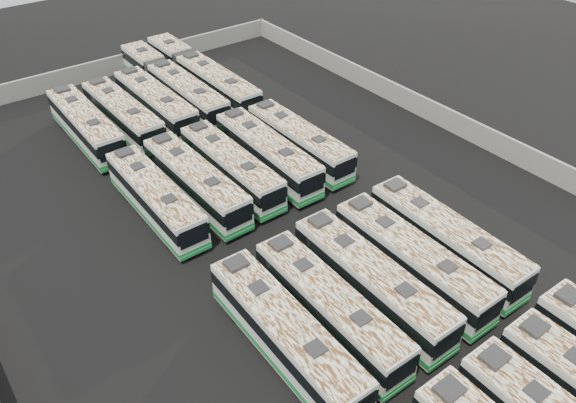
% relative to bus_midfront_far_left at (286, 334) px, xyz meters
% --- Properties ---
extents(ground, '(140.00, 140.00, 0.00)m').
position_rel_bus_midfront_far_left_xyz_m(ground, '(7.29, 8.72, -1.86)').
color(ground, black).
rests_on(ground, ground).
extents(perimeter_wall, '(45.20, 73.20, 2.20)m').
position_rel_bus_midfront_far_left_xyz_m(perimeter_wall, '(7.29, 8.72, -0.76)').
color(perimeter_wall, gray).
rests_on(perimeter_wall, ground).
extents(bus_midfront_far_left, '(2.99, 12.95, 3.64)m').
position_rel_bus_midfront_far_left_xyz_m(bus_midfront_far_left, '(0.00, 0.00, 0.00)').
color(bus_midfront_far_left, beige).
rests_on(bus_midfront_far_left, ground).
extents(bus_midfront_left, '(2.86, 12.60, 3.54)m').
position_rel_bus_midfront_far_left_xyz_m(bus_midfront_left, '(3.49, 0.09, -0.05)').
color(bus_midfront_left, beige).
rests_on(bus_midfront_left, ground).
extents(bus_midfront_center, '(2.90, 12.99, 3.65)m').
position_rel_bus_midfront_far_left_xyz_m(bus_midfront_center, '(7.07, 0.10, 0.01)').
color(bus_midfront_center, beige).
rests_on(bus_midfront_center, ground).
extents(bus_midfront_right, '(2.84, 12.88, 3.63)m').
position_rel_bus_midfront_far_left_xyz_m(bus_midfront_right, '(10.72, -0.07, -0.01)').
color(bus_midfront_right, beige).
rests_on(bus_midfront_right, ground).
extents(bus_midfront_far_right, '(3.06, 12.97, 3.64)m').
position_rel_bus_midfront_far_left_xyz_m(bus_midfront_far_right, '(14.30, -0.01, 0.00)').
color(bus_midfront_far_right, beige).
rests_on(bus_midfront_far_right, ground).
extents(bus_midback_far_left, '(2.72, 12.57, 3.54)m').
position_rel_bus_midfront_far_left_xyz_m(bus_midback_far_left, '(-0.01, 17.09, -0.05)').
color(bus_midback_far_left, beige).
rests_on(bus_midback_far_left, ground).
extents(bus_midback_left, '(2.92, 12.81, 3.60)m').
position_rel_bus_midfront_far_left_xyz_m(bus_midback_left, '(3.60, 17.07, -0.02)').
color(bus_midback_left, beige).
rests_on(bus_midback_left, ground).
extents(bus_midback_center, '(2.65, 12.54, 3.53)m').
position_rel_bus_midfront_far_left_xyz_m(bus_midback_center, '(7.11, 17.23, -0.05)').
color(bus_midback_center, beige).
rests_on(bus_midback_center, ground).
extents(bus_midback_right, '(3.05, 13.01, 3.65)m').
position_rel_bus_midfront_far_left_xyz_m(bus_midback_right, '(10.78, 17.06, 0.01)').
color(bus_midback_right, beige).
rests_on(bus_midback_right, ground).
extents(bus_midback_far_right, '(2.70, 12.54, 3.53)m').
position_rel_bus_midfront_far_left_xyz_m(bus_midback_far_right, '(14.34, 17.08, -0.05)').
color(bus_midback_far_right, beige).
rests_on(bus_midback_far_right, ground).
extents(bus_back_far_left, '(2.82, 13.00, 3.66)m').
position_rel_bus_midfront_far_left_xyz_m(bus_back_far_left, '(-0.10, 31.57, 0.01)').
color(bus_back_far_left, beige).
rests_on(bus_back_far_left, ground).
extents(bus_back_left, '(3.04, 12.92, 3.62)m').
position_rel_bus_midfront_far_left_xyz_m(bus_back_left, '(3.61, 31.39, -0.01)').
color(bus_back_left, beige).
rests_on(bus_back_left, ground).
extents(bus_back_center, '(2.91, 13.15, 3.70)m').
position_rel_bus_midfront_far_left_xyz_m(bus_back_center, '(7.22, 31.60, 0.03)').
color(bus_back_center, beige).
rests_on(bus_back_center, ground).
extents(bus_back_right, '(2.82, 19.99, 3.62)m').
position_rel_bus_midfront_far_left_xyz_m(bus_back_right, '(10.80, 34.87, -0.01)').
color(bus_back_right, beige).
rests_on(bus_back_right, ground).
extents(bus_back_far_right, '(2.80, 20.36, 3.69)m').
position_rel_bus_midfront_far_left_xyz_m(bus_back_far_right, '(14.42, 34.92, 0.03)').
color(bus_back_far_right, beige).
rests_on(bus_back_far_right, ground).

